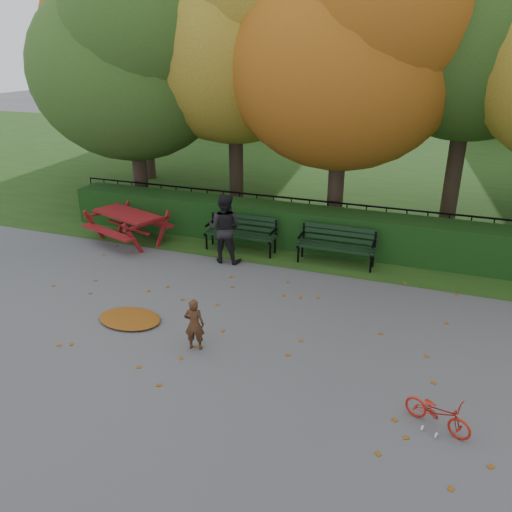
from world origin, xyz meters
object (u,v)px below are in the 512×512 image
(bench_right, at_px, (337,242))
(tree_b, at_px, (242,21))
(tree_f, at_px, (142,17))
(bench_left, at_px, (242,230))
(picnic_table, at_px, (127,219))
(child, at_px, (194,324))
(tree_a, at_px, (135,56))
(adult, at_px, (225,228))
(tree_c, at_px, (357,43))
(bicycle, at_px, (438,412))

(bench_right, bearing_deg, tree_b, 139.33)
(tree_f, distance_m, bench_left, 9.56)
(picnic_table, distance_m, child, 5.52)
(tree_a, distance_m, bench_right, 7.69)
(bench_right, bearing_deg, adult, -162.26)
(bench_left, xyz_separation_m, adult, (-0.10, -0.80, 0.31))
(bench_right, bearing_deg, tree_c, 96.70)
(bicycle, bearing_deg, tree_f, 69.01)
(tree_b, xyz_separation_m, picnic_table, (-1.83, -3.58, -4.78))
(tree_a, xyz_separation_m, picnic_table, (0.92, -2.41, -3.89))
(tree_f, distance_m, adult, 9.83)
(child, height_order, bicycle, child)
(bench_right, height_order, bicycle, bench_right)
(tree_c, bearing_deg, bicycle, -69.73)
(picnic_table, bearing_deg, tree_b, 82.09)
(tree_f, xyz_separation_m, bicycle, (10.66, -10.56, -5.45))
(tree_f, xyz_separation_m, child, (6.76, -9.97, -5.23))
(tree_c, relative_size, tree_f, 0.87)
(bench_left, relative_size, bench_right, 1.00)
(bench_right, bearing_deg, tree_a, 163.39)
(bench_right, relative_size, adult, 1.08)
(bench_right, height_order, adult, adult)
(tree_a, height_order, bicycle, tree_a)
(child, xyz_separation_m, adult, (-1.03, 3.63, 0.37))
(tree_f, xyz_separation_m, bench_left, (5.83, -5.54, -5.17))
(tree_f, relative_size, bicycle, 9.94)
(tree_a, relative_size, bicycle, 8.10)
(tree_f, height_order, bench_right, tree_f)
(bench_right, distance_m, picnic_table, 5.40)
(tree_a, xyz_separation_m, bench_left, (3.89, -1.88, -4.00))
(bench_left, bearing_deg, adult, -97.40)
(tree_f, height_order, bicycle, tree_f)
(tree_b, xyz_separation_m, bench_left, (1.14, -3.04, -4.88))
(bench_left, relative_size, adult, 1.08)
(bench_left, height_order, child, child)
(tree_b, relative_size, tree_f, 0.96)
(bench_right, distance_m, child, 4.67)
(picnic_table, xyz_separation_m, adult, (2.87, -0.27, 0.20))
(bench_right, height_order, child, child)
(tree_c, relative_size, adult, 4.82)
(tree_b, bearing_deg, picnic_table, -117.08)
(bench_right, distance_m, adult, 2.65)
(bench_left, bearing_deg, bicycle, -46.16)
(bench_right, xyz_separation_m, picnic_table, (-5.37, -0.53, 0.11))
(bench_left, height_order, picnic_table, bench_left)
(tree_c, bearing_deg, tree_f, 157.65)
(bench_left, bearing_deg, tree_b, 110.58)
(child, bearing_deg, bench_left, -92.19)
(child, relative_size, adult, 0.56)
(adult, bearing_deg, picnic_table, -7.57)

